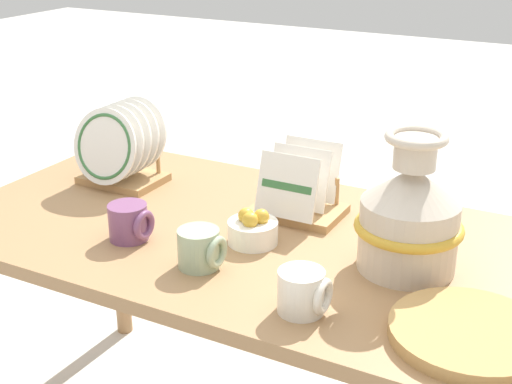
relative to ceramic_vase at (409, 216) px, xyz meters
name	(u,v)px	position (x,y,z in m)	size (l,w,h in m)	color
display_table	(256,260)	(-0.38, 0.00, -0.20)	(1.59, 0.81, 0.72)	#9E754C
ceramic_vase	(409,216)	(0.00, 0.00, 0.00)	(0.24, 0.24, 0.32)	beige
dish_rack_round_plates	(120,152)	(-0.89, 0.12, -0.03)	(0.23, 0.21, 0.23)	tan
dish_rack_square_plates	(299,197)	(-0.34, 0.16, -0.08)	(0.23, 0.19, 0.18)	tan
wicker_charger_stack	(469,333)	(0.19, -0.22, -0.11)	(0.30, 0.30, 0.03)	tan
mug_cream_glaze	(303,292)	(-0.12, -0.27, -0.08)	(0.10, 0.09, 0.09)	silver
mug_plum_glaze	(130,222)	(-0.63, -0.17, -0.08)	(0.10, 0.09, 0.09)	#7A4770
mug_sage_glaze	(201,249)	(-0.41, -0.21, -0.08)	(0.10, 0.09, 0.09)	#9EB28E
fruit_bowl	(253,230)	(-0.36, -0.05, -0.09)	(0.12, 0.12, 0.09)	white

